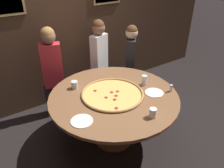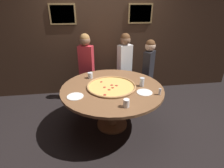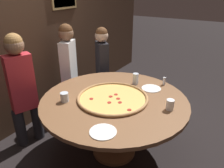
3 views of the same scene
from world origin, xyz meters
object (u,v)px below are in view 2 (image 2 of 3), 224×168
(giant_pizza, at_px, (111,86))
(condiment_shaker, at_px, (160,92))
(white_plate_right_side, at_px, (144,92))
(white_plate_near_front, at_px, (75,96))
(diner_centre_back, at_px, (148,68))
(diner_far_left, at_px, (86,64))
(drink_cup_far_right, at_px, (126,103))
(dining_table, at_px, (112,94))
(drink_cup_near_left, at_px, (142,82))
(drink_cup_far_left, at_px, (90,75))
(diner_far_right, at_px, (125,62))

(giant_pizza, distance_m, condiment_shaker, 0.75)
(white_plate_right_side, bearing_deg, giant_pizza, 150.25)
(white_plate_near_front, relative_size, condiment_shaker, 2.44)
(diner_centre_back, xyz_separation_m, diner_far_left, (-1.24, 0.32, 0.05))
(giant_pizza, bearing_deg, drink_cup_far_right, -79.93)
(dining_table, distance_m, drink_cup_near_left, 0.52)
(condiment_shaker, bearing_deg, diner_centre_back, 79.68)
(drink_cup_near_left, distance_m, diner_far_left, 1.38)
(white_plate_right_side, height_order, condiment_shaker, condiment_shaker)
(drink_cup_near_left, height_order, condiment_shaker, drink_cup_near_left)
(drink_cup_near_left, bearing_deg, diner_centre_back, 63.98)
(drink_cup_far_right, bearing_deg, condiment_shaker, 24.62)
(giant_pizza, relative_size, condiment_shaker, 8.12)
(drink_cup_far_left, bearing_deg, white_plate_right_side, -40.68)
(dining_table, xyz_separation_m, condiment_shaker, (0.65, -0.34, 0.18))
(drink_cup_far_left, distance_m, white_plate_right_side, 1.04)
(giant_pizza, xyz_separation_m, white_plate_right_side, (0.46, -0.26, -0.01))
(condiment_shaker, bearing_deg, drink_cup_near_left, 118.80)
(diner_centre_back, relative_size, diner_far_left, 0.94)
(diner_far_right, bearing_deg, white_plate_near_front, 30.00)
(dining_table, height_order, white_plate_near_front, white_plate_near_front)
(giant_pizza, xyz_separation_m, diner_far_left, (-0.38, 1.03, 0.05))
(drink_cup_near_left, bearing_deg, drink_cup_far_left, 150.98)
(dining_table, xyz_separation_m, drink_cup_near_left, (0.48, -0.02, 0.20))
(drink_cup_near_left, relative_size, diner_centre_back, 0.11)
(dining_table, relative_size, drink_cup_near_left, 11.39)
(white_plate_near_front, xyz_separation_m, condiment_shaker, (1.22, -0.11, 0.05))
(white_plate_near_front, height_order, white_plate_right_side, same)
(diner_far_right, bearing_deg, condiment_shaker, 77.44)
(dining_table, height_order, drink_cup_near_left, drink_cup_near_left)
(condiment_shaker, xyz_separation_m, diner_far_right, (-0.23, 1.38, 0.01))
(drink_cup_far_right, height_order, diner_centre_back, diner_centre_back)
(white_plate_near_front, relative_size, diner_far_right, 0.17)
(white_plate_right_side, bearing_deg, diner_far_left, 123.04)
(condiment_shaker, relative_size, diner_centre_back, 0.07)
(drink_cup_far_left, bearing_deg, diner_far_left, 95.48)
(white_plate_right_side, height_order, diner_far_right, diner_far_right)
(drink_cup_far_right, relative_size, diner_far_left, 0.08)
(white_plate_right_side, distance_m, diner_centre_back, 1.06)
(drink_cup_far_left, height_order, diner_far_left, diner_far_left)
(dining_table, relative_size, white_plate_right_side, 6.94)
(drink_cup_far_right, distance_m, white_plate_near_front, 0.76)
(diner_far_right, bearing_deg, dining_table, 45.88)
(diner_centre_back, bearing_deg, condiment_shaker, 30.53)
(white_plate_near_front, height_order, diner_far_left, diner_far_left)
(diner_centre_back, bearing_deg, diner_far_right, -84.76)
(dining_table, bearing_deg, white_plate_right_side, -28.92)
(drink_cup_near_left, relative_size, condiment_shaker, 1.47)
(diner_far_right, bearing_deg, white_plate_right_side, 69.40)
(condiment_shaker, bearing_deg, giant_pizza, 151.74)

